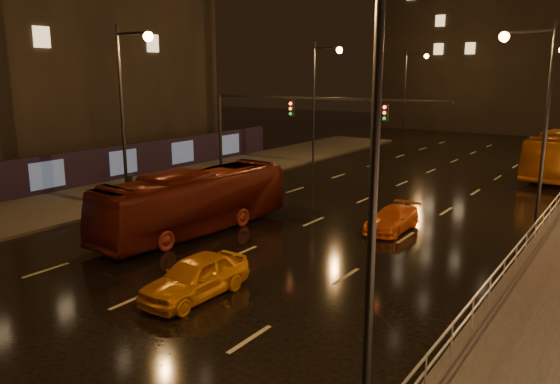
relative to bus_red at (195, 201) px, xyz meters
The scene contains 10 objects.
ground 9.69m from the bus_red, 66.55° to the left, with size 140.00×140.00×0.00m, color black.
sidewalk_left 10.50m from the bus_red, 158.68° to the left, with size 7.00×70.00×0.15m, color #38332D.
hoarding_left 13.42m from the bus_red, behind, with size 0.30×46.00×2.50m, color black.
traffic_signal 9.44m from the bus_red, 98.11° to the left, with size 15.31×0.32×6.20m.
streetlight_right 16.47m from the bus_red, 35.91° to the right, with size 2.64×0.50×10.00m.
railing_right 15.58m from the bus_red, 25.83° to the left, with size 0.05×56.00×1.00m.
bus_red is the anchor object (origin of this frame).
taxi_near 8.00m from the bus_red, 47.06° to the right, with size 1.72×4.27×1.46m, color orange.
taxi_far 9.62m from the bus_red, 35.38° to the left, with size 1.61×3.97×1.15m, color orange.
pedestrian_c 7.53m from the bus_red, 163.21° to the left, with size 0.79×0.51×1.61m, color black.
Camera 1 is at (13.89, -7.51, 7.56)m, focal length 35.00 mm.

